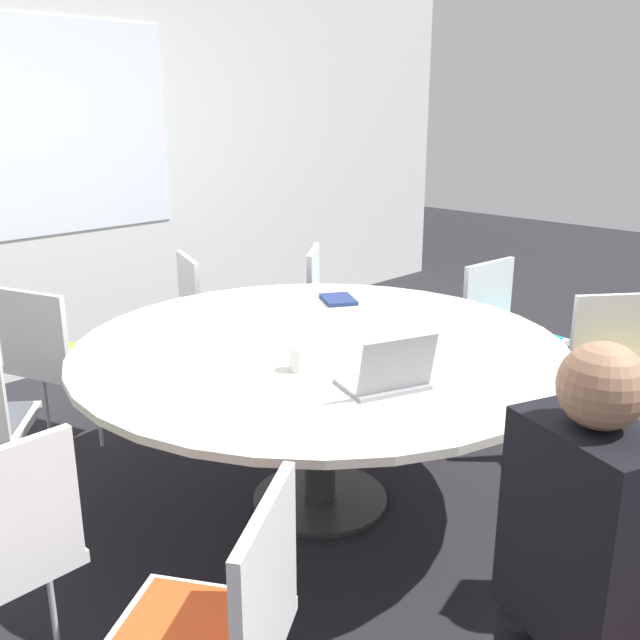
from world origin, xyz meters
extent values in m
plane|color=black|center=(0.00, 0.00, 0.00)|extent=(16.00, 16.00, 0.00)
cube|color=silver|center=(0.00, 2.42, 1.35)|extent=(8.00, 0.06, 2.70)
cube|color=white|center=(0.00, 2.38, 1.55)|extent=(1.80, 0.01, 1.30)
cylinder|color=#333333|center=(0.00, 0.00, 0.01)|extent=(0.60, 0.60, 0.02)
cylinder|color=#333333|center=(0.00, 0.00, 0.37)|extent=(0.14, 0.14, 0.69)
cylinder|color=silver|center=(0.00, 0.00, 0.73)|extent=(2.04, 2.04, 0.03)
cube|color=white|center=(1.12, -0.88, 0.43)|extent=(0.61, 0.60, 0.04)
cube|color=gold|center=(1.12, -0.88, 0.46)|extent=(0.53, 0.53, 0.01)
cube|color=white|center=(1.24, -0.73, 0.65)|extent=(0.35, 0.28, 0.40)
cylinder|color=silver|center=(0.98, -0.77, 0.21)|extent=(0.02, 0.02, 0.41)
cube|color=white|center=(1.42, -0.12, 0.43)|extent=(0.47, 0.46, 0.04)
cube|color=teal|center=(1.42, -0.12, 0.46)|extent=(0.42, 0.40, 0.01)
cube|color=white|center=(1.44, 0.07, 0.65)|extent=(0.42, 0.07, 0.40)
cylinder|color=silver|center=(1.60, -0.14, 0.21)|extent=(0.02, 0.02, 0.41)
cylinder|color=silver|center=(1.24, -0.11, 0.21)|extent=(0.02, 0.02, 0.41)
cube|color=white|center=(1.12, 0.88, 0.43)|extent=(0.61, 0.60, 0.04)
cube|color=teal|center=(1.12, 0.88, 0.46)|extent=(0.53, 0.53, 0.01)
cube|color=white|center=(1.00, 1.03, 0.65)|extent=(0.35, 0.28, 0.40)
cylinder|color=silver|center=(1.26, 0.99, 0.21)|extent=(0.02, 0.02, 0.41)
cylinder|color=silver|center=(0.98, 0.77, 0.21)|extent=(0.02, 0.02, 0.41)
cube|color=white|center=(0.52, 1.33, 0.43)|extent=(0.55, 0.56, 0.04)
cube|color=teal|center=(0.52, 1.33, 0.46)|extent=(0.49, 0.50, 0.01)
cube|color=white|center=(0.34, 1.40, 0.65)|extent=(0.18, 0.40, 0.40)
cylinder|color=silver|center=(0.59, 1.49, 0.21)|extent=(0.02, 0.02, 0.41)
cylinder|color=silver|center=(0.45, 1.16, 0.21)|extent=(0.02, 0.02, 0.41)
cube|color=white|center=(-0.47, 1.35, 0.43)|extent=(0.54, 0.55, 0.04)
cube|color=gold|center=(-0.47, 1.35, 0.46)|extent=(0.48, 0.49, 0.01)
cube|color=white|center=(-0.65, 1.28, 0.65)|extent=(0.17, 0.40, 0.40)
cylinder|color=silver|center=(-0.53, 1.52, 0.21)|extent=(0.02, 0.02, 0.41)
cylinder|color=silver|center=(-0.41, 1.18, 0.21)|extent=(0.02, 0.02, 0.41)
cylinder|color=silver|center=(-0.97, 0.79, 0.21)|extent=(0.02, 0.02, 0.41)
cube|color=white|center=(-1.42, -0.22, 0.65)|extent=(0.42, 0.04, 0.40)
cylinder|color=silver|center=(-1.24, -0.02, 0.21)|extent=(0.02, 0.02, 0.41)
cube|color=#E04C1E|center=(-1.22, -0.75, 0.46)|extent=(0.52, 0.52, 0.01)
cube|color=white|center=(-1.11, -0.91, 0.65)|extent=(0.37, 0.24, 0.40)
cube|color=black|center=(-0.53, -1.39, 0.73)|extent=(0.33, 0.41, 0.55)
sphere|color=#A87A5B|center=(-0.53, -1.39, 1.10)|extent=(0.20, 0.20, 0.20)
cube|color=#99999E|center=(-0.19, -0.49, 0.75)|extent=(0.34, 0.30, 0.02)
cube|color=#99999E|center=(-0.22, -0.58, 0.86)|extent=(0.28, 0.15, 0.20)
cube|color=black|center=(-0.22, -0.58, 0.86)|extent=(0.25, 0.13, 0.17)
cube|color=navy|center=(0.53, 0.39, 0.75)|extent=(0.24, 0.26, 0.02)
cylinder|color=white|center=(-0.28, -0.17, 0.79)|extent=(0.08, 0.08, 0.09)
camera|label=1|loc=(-2.02, -1.96, 1.70)|focal=40.00mm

